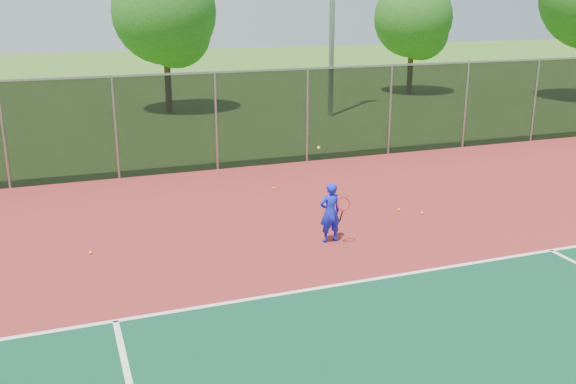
# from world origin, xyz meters

# --- Properties ---
(court_apron) EXTENTS (30.00, 20.00, 0.02)m
(court_apron) POSITION_xyz_m (0.00, 2.00, 0.01)
(court_apron) COLOR maroon
(court_apron) RESTS_ON ground
(fence_back) EXTENTS (30.00, 0.06, 3.03)m
(fence_back) POSITION_xyz_m (0.00, 12.00, 1.56)
(fence_back) COLOR black
(fence_back) RESTS_ON court_apron
(tennis_player) EXTENTS (0.59, 0.59, 2.15)m
(tennis_player) POSITION_xyz_m (-2.19, 5.12, 0.70)
(tennis_player) COLOR #1620D2
(tennis_player) RESTS_ON court_apron
(practice_ball_0) EXTENTS (0.07, 0.07, 0.07)m
(practice_ball_0) POSITION_xyz_m (-7.19, 6.17, 0.06)
(practice_ball_0) COLOR #CBDB19
(practice_ball_0) RESTS_ON court_apron
(practice_ball_1) EXTENTS (0.07, 0.07, 0.07)m
(practice_ball_1) POSITION_xyz_m (0.29, 6.45, 0.06)
(practice_ball_1) COLOR #CBDB19
(practice_ball_1) RESTS_ON court_apron
(practice_ball_3) EXTENTS (0.07, 0.07, 0.07)m
(practice_ball_3) POSITION_xyz_m (-2.06, 9.33, 0.06)
(practice_ball_3) COLOR #CBDB19
(practice_ball_3) RESTS_ON court_apron
(practice_ball_4) EXTENTS (0.07, 0.07, 0.07)m
(practice_ball_4) POSITION_xyz_m (0.69, 6.02, 0.06)
(practice_ball_4) COLOR #CBDB19
(practice_ball_4) RESTS_ON court_apron
(tree_back_left) EXTENTS (4.67, 4.67, 6.86)m
(tree_back_left) POSITION_xyz_m (-2.46, 22.92, 4.30)
(tree_back_left) COLOR #322212
(tree_back_left) RESTS_ON ground
(tree_back_mid) EXTENTS (4.22, 4.22, 6.20)m
(tree_back_mid) POSITION_xyz_m (11.16, 24.30, 3.89)
(tree_back_mid) COLOR #322212
(tree_back_mid) RESTS_ON ground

